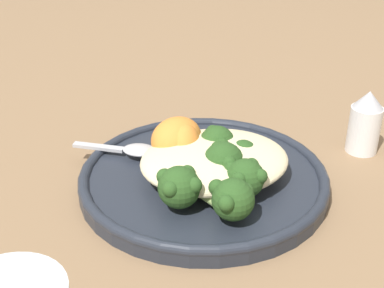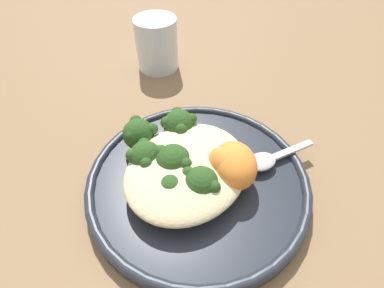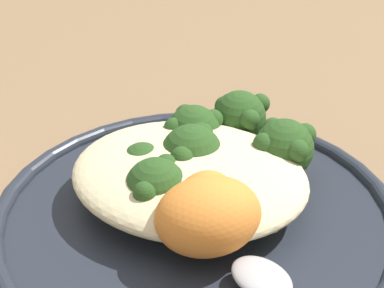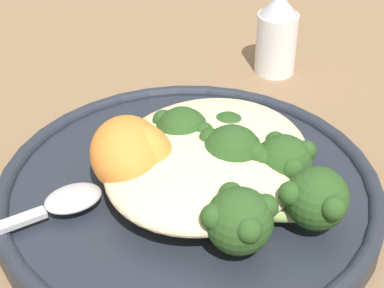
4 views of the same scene
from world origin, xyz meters
TOP-DOWN VIEW (x-y plane):
  - ground_plane at (0.00, 0.00)m, footprint 4.00×4.00m
  - plate at (-0.00, 0.00)m, footprint 0.27×0.27m
  - quinoa_mound at (-0.01, 0.01)m, footprint 0.16×0.14m
  - broccoli_stalk_0 at (0.04, 0.05)m, footprint 0.04×0.11m
  - broccoli_stalk_1 at (0.01, 0.08)m, footprint 0.06×0.13m
  - broccoli_stalk_2 at (-0.01, 0.05)m, footprint 0.10×0.10m
  - broccoli_stalk_3 at (-0.01, 0.02)m, footprint 0.10×0.07m
  - broccoli_stalk_4 at (-0.01, 0.01)m, footprint 0.09×0.04m
  - broccoli_stalk_5 at (-0.03, 0.01)m, footprint 0.11×0.04m
  - broccoli_stalk_6 at (-0.01, -0.02)m, footprint 0.10×0.05m
  - sweet_potato_chunk_0 at (0.02, -0.03)m, footprint 0.05×0.06m
  - sweet_potato_chunk_1 at (0.02, -0.04)m, footprint 0.08×0.08m
  - spoon at (0.07, -0.06)m, footprint 0.10×0.07m
  - water_glass at (0.19, 0.22)m, footprint 0.08×0.08m

SIDE VIEW (x-z plane):
  - ground_plane at x=0.00m, z-range 0.00..0.00m
  - plate at x=0.00m, z-range 0.00..0.02m
  - spoon at x=0.07m, z-range 0.02..0.03m
  - broccoli_stalk_4 at x=-0.01m, z-range 0.02..0.05m
  - broccoli_stalk_5 at x=-0.03m, z-range 0.02..0.05m
  - quinoa_mound at x=-0.01m, z-range 0.02..0.05m
  - broccoli_stalk_2 at x=-0.01m, z-range 0.02..0.06m
  - broccoli_stalk_6 at x=-0.01m, z-range 0.02..0.06m
  - broccoli_stalk_1 at x=0.01m, z-range 0.02..0.06m
  - broccoli_stalk_3 at x=-0.01m, z-range 0.02..0.06m
  - broccoli_stalk_0 at x=0.04m, z-range 0.02..0.06m
  - sweet_potato_chunk_0 at x=0.02m, z-range 0.02..0.07m
  - sweet_potato_chunk_1 at x=0.02m, z-range 0.02..0.07m
  - water_glass at x=0.19m, z-range 0.00..0.09m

